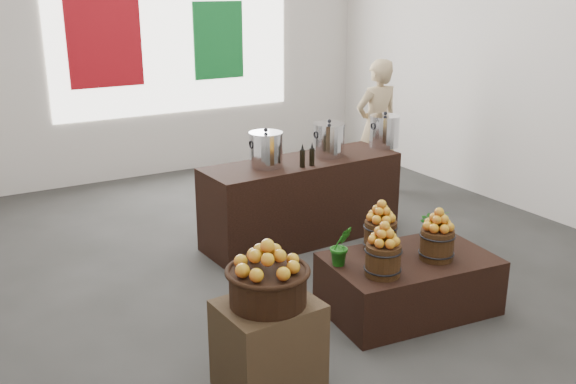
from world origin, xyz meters
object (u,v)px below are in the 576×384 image
counter (302,200)px  shopper (377,126)px  stock_pot_left (266,151)px  display_table (408,284)px  crate (268,346)px  stock_pot_right (384,132)px  stock_pot_center (329,141)px  wicker_basket (268,287)px

counter → shopper: (1.61, 0.92, 0.39)m
counter → stock_pot_left: size_ratio=6.47×
display_table → stock_pot_left: bearing=108.2°
counter → shopper: size_ratio=1.24×
crate → shopper: 4.26m
crate → stock_pot_right: bearing=39.3°
stock_pot_right → shopper: shopper is taller
stock_pot_left → stock_pot_center: bearing=2.8°
display_table → shopper: 3.11m
crate → stock_pot_left: (1.06, 1.97, 0.67)m
wicker_basket → stock_pot_right: bearing=39.3°
wicker_basket → stock_pot_center: 2.69m
counter → stock_pot_left: stock_pot_left is taller
display_table → counter: bearing=94.3°
crate → display_table: 1.45m
counter → stock_pot_left: (-0.40, -0.02, 0.55)m
display_table → shopper: (1.66, 2.57, 0.58)m
display_table → stock_pot_center: (0.37, 1.66, 0.74)m
stock_pot_left → display_table: bearing=-77.9°
wicker_basket → stock_pot_right: size_ratio=1.53×
wicker_basket → shopper: size_ratio=0.29×
counter → stock_pot_center: 0.64m
counter → stock_pot_right: (1.03, 0.05, 0.55)m
stock_pot_center → counter: bearing=-177.2°
wicker_basket → shopper: bearing=43.4°
crate → wicker_basket: wicker_basket is taller
crate → stock_pot_left: stock_pot_left is taller
crate → stock_pot_center: (1.78, 2.00, 0.67)m
crate → wicker_basket: bearing=0.0°
counter → display_table: bearing=-94.7°
stock_pot_left → counter: bearing=2.8°
display_table → stock_pot_center: size_ratio=4.12×
stock_pot_left → stock_pot_right: bearing=2.8°
wicker_basket → display_table: wicker_basket is taller
display_table → stock_pot_left: stock_pot_left is taller
wicker_basket → stock_pot_right: 3.23m
crate → stock_pot_center: stock_pot_center is taller
crate → shopper: size_ratio=0.37×
stock_pot_right → shopper: size_ratio=0.19×
counter → stock_pot_left: 0.68m
wicker_basket → counter: (1.46, 1.99, -0.28)m
wicker_basket → display_table: size_ratio=0.37×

